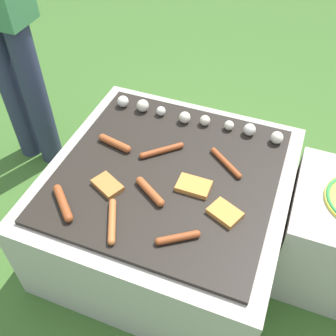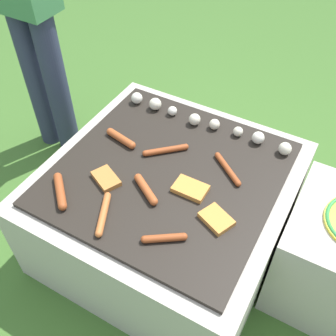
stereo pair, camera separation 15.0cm
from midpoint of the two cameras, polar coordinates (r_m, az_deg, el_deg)
The scene contains 13 objects.
ground_plane at distance 1.87m, azimuth 2.33°, elevation -10.28°, with size 14.00×14.00×0.00m, color #3D6628.
grill at distance 1.69m, azimuth 2.55°, elevation -6.02°, with size 0.93×0.93×0.46m.
sausage_back_right at distance 1.43m, azimuth -0.27°, elevation -3.25°, with size 0.14×0.10×0.03m.
sausage_front_center at distance 1.54m, azimuth 11.41°, elevation -0.26°, with size 0.15×0.12×0.02m.
sausage_mid_left at distance 1.46m, azimuth -12.60°, elevation -3.44°, with size 0.14×0.13×0.03m.
sausage_front_right at distance 1.63m, azimuth -4.25°, elevation 4.20°, with size 0.16×0.06×0.03m.
sausage_front_left at distance 1.31m, azimuth 2.78°, elevation -10.32°, with size 0.13×0.10×0.03m.
sausage_mid_right at distance 1.58m, azimuth 2.39°, elevation 2.49°, with size 0.15×0.14×0.02m.
sausage_back_left at distance 1.37m, azimuth -6.29°, elevation -6.83°, with size 0.10×0.18×0.03m.
bread_slice_right at distance 1.38m, azimuth 10.18°, elevation -7.48°, with size 0.13×0.12×0.02m.
bread_slice_left at distance 1.45m, azimuth 6.23°, elevation -3.14°, with size 0.12×0.08×0.02m.
bread_slice_center at distance 1.48m, azimuth -6.14°, elevation -1.69°, with size 0.13×0.12×0.02m.
mushroom_row at distance 1.72m, azimuth 7.60°, elevation 6.74°, with size 0.75×0.07×0.06m.
Camera 2 is at (0.51, -0.91, 1.56)m, focal length 42.00 mm.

